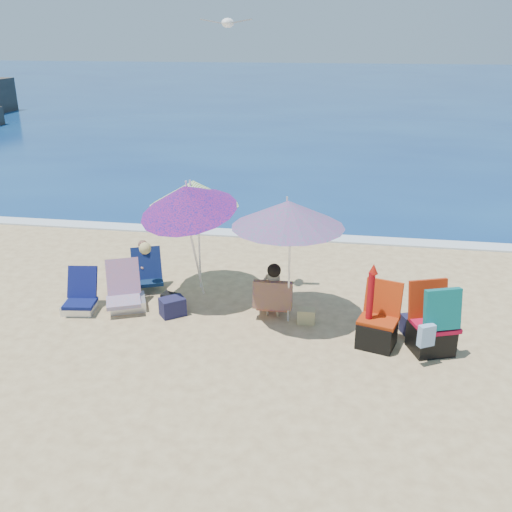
% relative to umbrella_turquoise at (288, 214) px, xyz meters
% --- Properties ---
extents(ground, '(120.00, 120.00, 0.00)m').
position_rel_umbrella_turquoise_xyz_m(ground, '(-0.19, -1.09, -1.80)').
color(ground, '#D8BC84').
rests_on(ground, ground).
extents(sea, '(120.00, 80.00, 0.12)m').
position_rel_umbrella_turquoise_xyz_m(sea, '(-0.19, 43.91, -1.85)').
color(sea, navy).
rests_on(sea, ground).
extents(foam, '(120.00, 0.50, 0.04)m').
position_rel_umbrella_turquoise_xyz_m(foam, '(-0.19, 4.01, -1.78)').
color(foam, white).
rests_on(foam, ground).
extents(umbrella_turquoise, '(2.33, 2.33, 2.04)m').
position_rel_umbrella_turquoise_xyz_m(umbrella_turquoise, '(0.00, 0.00, 0.00)').
color(umbrella_turquoise, white).
rests_on(umbrella_turquoise, ground).
extents(umbrella_striped, '(1.93, 1.93, 2.09)m').
position_rel_umbrella_turquoise_xyz_m(umbrella_striped, '(-1.74, 0.85, 0.03)').
color(umbrella_striped, white).
rests_on(umbrella_striped, ground).
extents(umbrella_blue, '(2.17, 2.21, 2.25)m').
position_rel_umbrella_turquoise_xyz_m(umbrella_blue, '(-1.74, 0.40, 0.05)').
color(umbrella_blue, white).
rests_on(umbrella_blue, ground).
extents(furled_umbrella, '(0.16, 0.16, 1.31)m').
position_rel_umbrella_turquoise_xyz_m(furled_umbrella, '(1.31, -0.66, -1.08)').
color(furled_umbrella, '#A30B12').
rests_on(furled_umbrella, ground).
extents(chair_navy, '(0.61, 0.70, 0.71)m').
position_rel_umbrella_turquoise_xyz_m(chair_navy, '(-3.48, -0.30, -1.61)').
color(chair_navy, '#0D154D').
rests_on(chair_navy, ground).
extents(chair_rainbow, '(0.81, 0.94, 0.80)m').
position_rel_umbrella_turquoise_xyz_m(chair_rainbow, '(-2.75, -0.07, -1.58)').
color(chair_rainbow, '#DE604E').
rests_on(chair_rainbow, ground).
extents(camp_chair_left, '(0.68, 0.70, 0.97)m').
position_rel_umbrella_turquoise_xyz_m(camp_chair_left, '(1.46, -0.65, -1.51)').
color(camp_chair_left, '#A52E0B').
rests_on(camp_chair_left, ground).
extents(camp_chair_right, '(0.77, 0.92, 1.09)m').
position_rel_umbrella_turquoise_xyz_m(camp_chair_right, '(2.23, -0.74, -1.40)').
color(camp_chair_right, '#B90D2F').
rests_on(camp_chair_right, ground).
extents(person_center, '(0.65, 0.54, 0.94)m').
position_rel_umbrella_turquoise_xyz_m(person_center, '(-0.23, 0.01, -1.34)').
color(person_center, tan).
rests_on(person_center, ground).
extents(person_left, '(0.70, 0.77, 0.98)m').
position_rel_umbrella_turquoise_xyz_m(person_left, '(-2.69, 0.82, -1.35)').
color(person_left, tan).
rests_on(person_left, ground).
extents(bag_navy_a, '(0.49, 0.47, 0.31)m').
position_rel_umbrella_turquoise_xyz_m(bag_navy_a, '(-1.88, -0.22, -1.64)').
color(bag_navy_a, '#1B1C3D').
rests_on(bag_navy_a, ground).
extents(bag_black_a, '(0.31, 0.26, 0.20)m').
position_rel_umbrella_turquoise_xyz_m(bag_black_a, '(-2.05, 0.16, -1.70)').
color(bag_black_a, black).
rests_on(bag_black_a, ground).
extents(bag_tan, '(0.29, 0.21, 0.24)m').
position_rel_umbrella_turquoise_xyz_m(bag_tan, '(0.34, -0.13, -1.68)').
color(bag_tan, tan).
rests_on(bag_tan, ground).
extents(bag_navy_b, '(0.47, 0.42, 0.29)m').
position_rel_umbrella_turquoise_xyz_m(bag_navy_b, '(2.05, -0.19, -1.65)').
color(bag_navy_b, '#1A1B3A').
rests_on(bag_navy_b, ground).
extents(seagull, '(0.81, 0.38, 0.14)m').
position_rel_umbrella_turquoise_xyz_m(seagull, '(-1.09, 0.84, 2.76)').
color(seagull, white).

